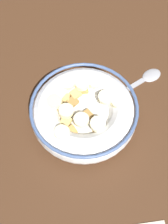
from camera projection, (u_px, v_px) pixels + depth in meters
The scene contains 3 objects.
ground_plane at pixel (84, 122), 56.05cm from camera, with size 134.60×134.60×2.00cm, color #472B19.
cereal_bowl at pixel (84, 112), 52.69cm from camera, with size 19.22×19.22×5.60cm.
spoon at pixel (142, 80), 59.10cm from camera, with size 13.39×13.19×0.80cm.
Camera 1 is at (4.66, -24.75, 49.11)cm, focal length 46.73 mm.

